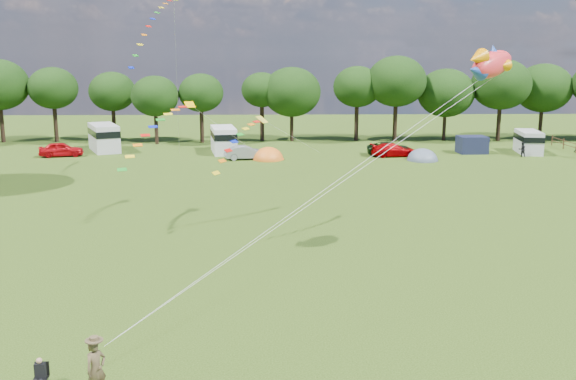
{
  "coord_description": "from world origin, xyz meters",
  "views": [
    {
      "loc": [
        -0.8,
        -22.52,
        10.52
      ],
      "look_at": [
        0.0,
        8.0,
        4.0
      ],
      "focal_mm": 40.0,
      "sensor_mm": 36.0,
      "label": 1
    }
  ],
  "objects_px": {
    "car_d": "(391,149)",
    "fish_kite": "(489,64)",
    "camp_chair": "(40,370)",
    "walker_a": "(522,149)",
    "kite_flyer": "(96,370)",
    "car_b": "(245,153)",
    "campervan_b": "(104,137)",
    "car_a": "(61,149)",
    "car_c": "(393,150)",
    "campervan_d": "(528,141)",
    "tent_greyblue": "(422,160)",
    "campervan_c": "(224,139)",
    "tent_orange": "(268,159)"
  },
  "relations": [
    {
      "from": "campervan_c",
      "to": "campervan_d",
      "type": "xyz_separation_m",
      "value": [
        32.75,
        -1.18,
        -0.2
      ]
    },
    {
      "from": "kite_flyer",
      "to": "walker_a",
      "type": "bearing_deg",
      "value": 7.8
    },
    {
      "from": "fish_kite",
      "to": "walker_a",
      "type": "relative_size",
      "value": 2.05
    },
    {
      "from": "car_c",
      "to": "campervan_d",
      "type": "height_order",
      "value": "campervan_d"
    },
    {
      "from": "car_a",
      "to": "fish_kite",
      "type": "distance_m",
      "value": 49.46
    },
    {
      "from": "car_b",
      "to": "campervan_c",
      "type": "height_order",
      "value": "campervan_c"
    },
    {
      "from": "car_a",
      "to": "fish_kite",
      "type": "bearing_deg",
      "value": -151.26
    },
    {
      "from": "car_a",
      "to": "kite_flyer",
      "type": "height_order",
      "value": "kite_flyer"
    },
    {
      "from": "walker_a",
      "to": "car_a",
      "type": "bearing_deg",
      "value": -5.44
    },
    {
      "from": "car_b",
      "to": "camp_chair",
      "type": "bearing_deg",
      "value": 162.21
    },
    {
      "from": "car_b",
      "to": "kite_flyer",
      "type": "bearing_deg",
      "value": 164.67
    },
    {
      "from": "kite_flyer",
      "to": "fish_kite",
      "type": "bearing_deg",
      "value": -11.56
    },
    {
      "from": "tent_orange",
      "to": "tent_greyblue",
      "type": "relative_size",
      "value": 1.02
    },
    {
      "from": "camp_chair",
      "to": "walker_a",
      "type": "distance_m",
      "value": 56.92
    },
    {
      "from": "tent_greyblue",
      "to": "fish_kite",
      "type": "relative_size",
      "value": 1.07
    },
    {
      "from": "campervan_c",
      "to": "tent_orange",
      "type": "relative_size",
      "value": 1.7
    },
    {
      "from": "car_a",
      "to": "campervan_c",
      "type": "height_order",
      "value": "campervan_c"
    },
    {
      "from": "car_a",
      "to": "campervan_b",
      "type": "distance_m",
      "value": 5.25
    },
    {
      "from": "tent_orange",
      "to": "fish_kite",
      "type": "xyz_separation_m",
      "value": [
        10.42,
        -34.11,
        10.01
      ]
    },
    {
      "from": "car_b",
      "to": "campervan_b",
      "type": "height_order",
      "value": "campervan_b"
    },
    {
      "from": "walker_a",
      "to": "campervan_c",
      "type": "bearing_deg",
      "value": -10.51
    },
    {
      "from": "walker_a",
      "to": "fish_kite",
      "type": "bearing_deg",
      "value": 62.07
    },
    {
      "from": "campervan_d",
      "to": "tent_greyblue",
      "type": "bearing_deg",
      "value": 117.81
    },
    {
      "from": "car_c",
      "to": "tent_greyblue",
      "type": "relative_size",
      "value": 1.32
    },
    {
      "from": "tent_greyblue",
      "to": "car_a",
      "type": "bearing_deg",
      "value": 174.73
    },
    {
      "from": "camp_chair",
      "to": "car_a",
      "type": "bearing_deg",
      "value": 103.62
    },
    {
      "from": "campervan_b",
      "to": "tent_orange",
      "type": "relative_size",
      "value": 1.85
    },
    {
      "from": "car_a",
      "to": "campervan_b",
      "type": "height_order",
      "value": "campervan_b"
    },
    {
      "from": "campervan_b",
      "to": "walker_a",
      "type": "distance_m",
      "value": 44.64
    },
    {
      "from": "car_a",
      "to": "campervan_b",
      "type": "relative_size",
      "value": 0.69
    },
    {
      "from": "kite_flyer",
      "to": "camp_chair",
      "type": "xyz_separation_m",
      "value": [
        -1.92,
        0.55,
        -0.29
      ]
    },
    {
      "from": "car_a",
      "to": "car_c",
      "type": "relative_size",
      "value": 0.99
    },
    {
      "from": "tent_greyblue",
      "to": "campervan_b",
      "type": "bearing_deg",
      "value": 167.79
    },
    {
      "from": "car_d",
      "to": "campervan_d",
      "type": "xyz_separation_m",
      "value": [
        15.05,
        1.14,
        0.61
      ]
    },
    {
      "from": "tent_greyblue",
      "to": "camp_chair",
      "type": "height_order",
      "value": "tent_greyblue"
    },
    {
      "from": "car_b",
      "to": "walker_a",
      "type": "distance_m",
      "value": 28.6
    },
    {
      "from": "car_d",
      "to": "campervan_d",
      "type": "bearing_deg",
      "value": -80.29
    },
    {
      "from": "tent_greyblue",
      "to": "camp_chair",
      "type": "distance_m",
      "value": 49.66
    },
    {
      "from": "car_d",
      "to": "walker_a",
      "type": "height_order",
      "value": "walker_a"
    },
    {
      "from": "tent_orange",
      "to": "camp_chair",
      "type": "relative_size",
      "value": 3.16
    },
    {
      "from": "tent_orange",
      "to": "car_b",
      "type": "bearing_deg",
      "value": 176.52
    },
    {
      "from": "car_d",
      "to": "tent_greyblue",
      "type": "height_order",
      "value": "car_d"
    },
    {
      "from": "car_d",
      "to": "fish_kite",
      "type": "distance_m",
      "value": 37.79
    },
    {
      "from": "tent_orange",
      "to": "walker_a",
      "type": "bearing_deg",
      "value": 2.13
    },
    {
      "from": "car_c",
      "to": "tent_greyblue",
      "type": "height_order",
      "value": "car_c"
    },
    {
      "from": "car_b",
      "to": "tent_orange",
      "type": "height_order",
      "value": "car_b"
    },
    {
      "from": "car_a",
      "to": "car_d",
      "type": "xyz_separation_m",
      "value": [
        34.39,
        -0.08,
        -0.06
      ]
    },
    {
      "from": "campervan_d",
      "to": "car_c",
      "type": "bearing_deg",
      "value": 105.43
    },
    {
      "from": "campervan_c",
      "to": "camp_chair",
      "type": "height_order",
      "value": "campervan_c"
    },
    {
      "from": "car_d",
      "to": "walker_a",
      "type": "distance_m",
      "value": 13.48
    }
  ]
}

